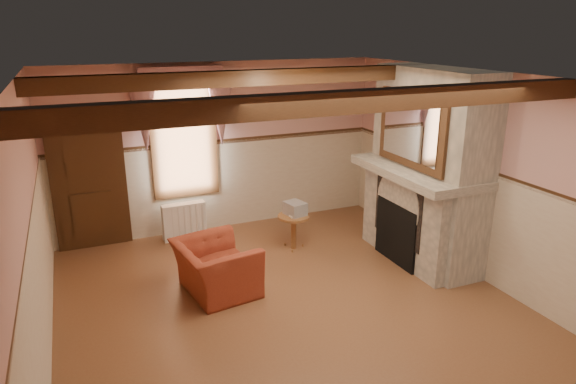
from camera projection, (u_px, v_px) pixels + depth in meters
name	position (u px, v px, depth m)	size (l,w,h in m)	color
floor	(291.00, 307.00, 6.38)	(5.50, 6.00, 0.01)	brown
ceiling	(292.00, 78.00, 5.51)	(5.50, 6.00, 0.01)	silver
wall_back	(220.00, 147.00, 8.57)	(5.50, 0.02, 2.80)	#CE968F
wall_front	(475.00, 340.00, 3.32)	(5.50, 0.02, 2.80)	#CE968F
wall_left	(29.00, 238.00, 4.92)	(0.02, 6.00, 2.80)	#CE968F
wall_right	(477.00, 175.00, 6.97)	(0.02, 6.00, 2.80)	#CE968F
wainscot	(291.00, 252.00, 6.15)	(5.50, 6.00, 1.50)	beige
chair_rail	(291.00, 193.00, 5.91)	(5.50, 6.00, 0.08)	black
firebox	(400.00, 233.00, 7.51)	(0.20, 0.95, 0.90)	black
armchair	(216.00, 268.00, 6.66)	(1.05, 0.92, 0.68)	maroon
side_table	(293.00, 232.00, 8.00)	(0.49, 0.49, 0.55)	brown
book_stack	(295.00, 208.00, 7.92)	(0.26, 0.32, 0.20)	#B7AD8C
radiator	(184.00, 221.00, 8.37)	(0.70, 0.18, 0.60)	white
bowl	(412.00, 161.00, 7.44)	(0.35, 0.35, 0.09)	brown
mantel_clock	(388.00, 148.00, 7.98)	(0.14, 0.24, 0.20)	black
oil_lamp	(397.00, 149.00, 7.75)	(0.11, 0.11, 0.28)	#B48632
candle_red	(450.00, 173.00, 6.70)	(0.06, 0.06, 0.16)	maroon
jar_yellow	(438.00, 170.00, 6.93)	(0.06, 0.06, 0.12)	gold
fireplace	(429.00, 167.00, 7.38)	(0.85, 2.00, 2.80)	gray
mantel	(419.00, 171.00, 7.32)	(1.05, 2.05, 0.12)	gray
overmantel_mirror	(411.00, 130.00, 7.06)	(0.06, 1.44, 1.04)	silver
door	(89.00, 183.00, 7.84)	(1.10, 0.10, 2.10)	black
window	(184.00, 136.00, 8.24)	(1.06, 0.08, 2.02)	white
window_drapes	(183.00, 99.00, 7.98)	(1.30, 0.14, 1.40)	gray
ceiling_beam_front	(346.00, 102.00, 4.49)	(5.50, 0.18, 0.20)	black
ceiling_beam_back	(254.00, 78.00, 6.59)	(5.50, 0.18, 0.20)	black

